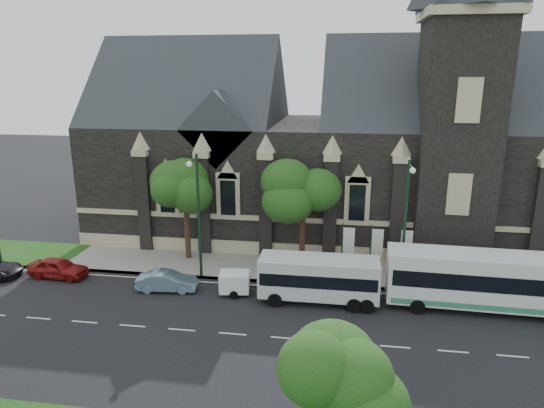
% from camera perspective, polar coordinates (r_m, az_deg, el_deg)
% --- Properties ---
extents(ground, '(160.00, 160.00, 0.00)m').
position_cam_1_polar(ground, '(28.16, -4.73, -15.18)').
color(ground, black).
rests_on(ground, ground).
extents(sidewalk, '(80.00, 5.00, 0.15)m').
position_cam_1_polar(sidewalk, '(36.45, -1.32, -7.56)').
color(sidewalk, gray).
rests_on(sidewalk, ground).
extents(museum, '(40.00, 17.70, 29.90)m').
position_cam_1_polar(museum, '(42.77, 7.58, 7.05)').
color(museum, black).
rests_on(museum, ground).
extents(tree_park_east, '(3.40, 3.40, 6.28)m').
position_cam_1_polar(tree_park_east, '(17.22, 8.79, -19.07)').
color(tree_park_east, black).
rests_on(tree_park_east, ground).
extents(tree_walk_right, '(4.08, 4.08, 7.80)m').
position_cam_1_polar(tree_walk_right, '(35.39, 4.09, 1.50)').
color(tree_walk_right, black).
rests_on(tree_walk_right, ground).
extents(tree_walk_left, '(3.91, 3.91, 7.64)m').
position_cam_1_polar(tree_walk_left, '(37.16, -9.91, 1.85)').
color(tree_walk_left, black).
rests_on(tree_walk_left, ground).
extents(street_lamp_near, '(0.36, 1.88, 9.00)m').
position_cam_1_polar(street_lamp_near, '(32.27, 15.65, -1.73)').
color(street_lamp_near, black).
rests_on(street_lamp_near, ground).
extents(street_lamp_mid, '(0.36, 1.88, 9.00)m').
position_cam_1_polar(street_lamp_mid, '(33.45, -8.85, -0.72)').
color(street_lamp_mid, black).
rests_on(street_lamp_mid, ground).
extents(banner_flag_left, '(0.90, 0.10, 4.00)m').
position_cam_1_polar(banner_flag_left, '(34.67, 8.84, -4.89)').
color(banner_flag_left, black).
rests_on(banner_flag_left, ground).
extents(banner_flag_center, '(0.90, 0.10, 4.00)m').
position_cam_1_polar(banner_flag_center, '(34.75, 12.15, -5.01)').
color(banner_flag_center, black).
rests_on(banner_flag_center, ground).
extents(banner_flag_right, '(0.90, 0.10, 4.00)m').
position_cam_1_polar(banner_flag_right, '(34.96, 15.43, -5.11)').
color(banner_flag_right, black).
rests_on(banner_flag_right, ground).
extents(tour_coach, '(12.54, 3.23, 3.63)m').
position_cam_1_polar(tour_coach, '(32.61, 24.67, -8.30)').
color(tour_coach, white).
rests_on(tour_coach, ground).
extents(shuttle_bus, '(7.61, 2.69, 2.93)m').
position_cam_1_polar(shuttle_bus, '(31.04, 5.62, -8.64)').
color(shuttle_bus, silver).
rests_on(shuttle_bus, ground).
extents(box_trailer, '(2.91, 1.72, 1.51)m').
position_cam_1_polar(box_trailer, '(32.29, -4.47, -9.25)').
color(box_trailer, white).
rests_on(box_trailer, ground).
extents(sedan, '(4.18, 1.83, 1.33)m').
position_cam_1_polar(sedan, '(33.52, -12.40, -8.97)').
color(sedan, '#789BAE').
rests_on(sedan, ground).
extents(car_far_red, '(4.37, 1.97, 1.46)m').
position_cam_1_polar(car_far_red, '(37.98, -24.14, -6.95)').
color(car_far_red, maroon).
rests_on(car_far_red, ground).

